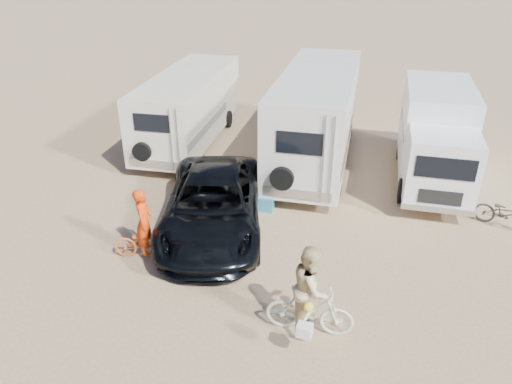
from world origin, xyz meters
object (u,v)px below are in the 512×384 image
(dark_suv, at_px, (213,205))
(bike_man, at_px, (147,242))
(box_truck, at_px, (436,139))
(bike_parked, at_px, (507,214))
(cooler, at_px, (264,203))
(rider_man, at_px, (145,228))
(crate, at_px, (312,194))
(rv_main, at_px, (316,120))
(bike_woman, at_px, (309,311))
(rv_left, at_px, (189,110))
(rider_woman, at_px, (310,295))

(dark_suv, height_order, bike_man, dark_suv)
(bike_man, bearing_deg, box_truck, -61.12)
(bike_man, distance_m, bike_parked, 9.70)
(cooler, bearing_deg, rider_man, -128.54)
(rider_man, height_order, cooler, rider_man)
(dark_suv, relative_size, crate, 12.27)
(cooler, xyz_separation_m, crate, (1.18, 1.09, -0.04))
(rv_main, height_order, dark_suv, rv_main)
(rv_main, bearing_deg, dark_suv, -112.02)
(dark_suv, distance_m, cooler, 1.87)
(dark_suv, xyz_separation_m, bike_woman, (3.41, -2.99, -0.24))
(rv_main, distance_m, bike_man, 7.63)
(bike_woman, xyz_separation_m, bike_parked, (4.14, 5.73, -0.09))
(rv_left, bearing_deg, rider_man, -79.51)
(bike_man, xyz_separation_m, cooler, (2.00, 3.26, -0.21))
(box_truck, distance_m, crate, 4.37)
(dark_suv, relative_size, bike_parked, 3.30)
(rv_left, bearing_deg, bike_parked, -22.19)
(rv_left, height_order, cooler, rv_left)
(rider_man, distance_m, cooler, 3.88)
(dark_suv, xyz_separation_m, rider_man, (-1.05, -1.75, 0.08))
(bike_man, distance_m, rider_woman, 4.65)
(rv_left, xyz_separation_m, bike_parked, (11.00, -2.85, -0.90))
(rider_man, xyz_separation_m, cooler, (2.00, 3.26, -0.64))
(bike_man, distance_m, crate, 5.40)
(rider_woman, bearing_deg, rv_main, 5.69)
(crate, bearing_deg, cooler, -137.20)
(bike_woman, height_order, crate, bike_woman)
(rv_main, relative_size, rv_left, 1.10)
(rv_left, height_order, box_truck, box_truck)
(rider_man, height_order, rider_woman, rider_woman)
(rv_main, distance_m, box_truck, 3.96)
(box_truck, relative_size, crate, 12.45)
(rider_man, bearing_deg, crate, -53.55)
(bike_man, relative_size, bike_woman, 0.91)
(rider_woman, height_order, bike_parked, rider_woman)
(box_truck, relative_size, bike_man, 3.47)
(rider_man, bearing_deg, box_truck, -61.12)
(rv_left, relative_size, crate, 15.27)
(dark_suv, relative_size, bike_woman, 3.11)
(rv_left, xyz_separation_m, dark_suv, (3.45, -5.59, -0.57))
(bike_man, relative_size, crate, 3.59)
(rv_left, xyz_separation_m, cooler, (4.41, -4.08, -1.12))
(rider_man, relative_size, cooler, 3.12)
(box_truck, xyz_separation_m, bike_parked, (2.06, -2.34, -1.05))
(bike_woman, height_order, bike_parked, bike_woman)
(dark_suv, relative_size, rider_woman, 2.98)
(rv_left, bearing_deg, bike_woman, -59.01)
(bike_man, bearing_deg, bike_parked, -79.80)
(rider_man, bearing_deg, rv_left, 0.77)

